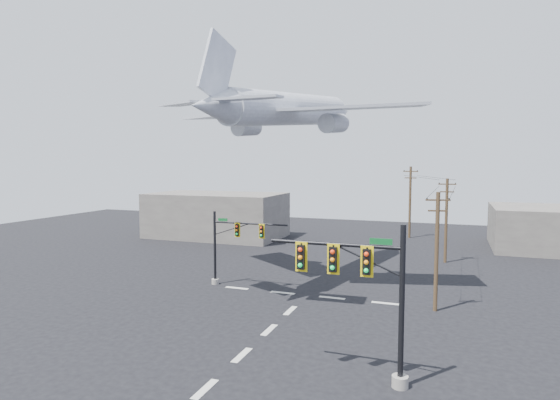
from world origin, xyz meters
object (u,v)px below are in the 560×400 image
at_px(signal_mast_near, 367,294).
at_px(utility_pole_c, 410,201).
at_px(utility_pole_a, 437,249).
at_px(airliner, 289,110).
at_px(signal_mast_far, 230,246).
at_px(utility_pole_b, 446,219).

height_order(signal_mast_near, utility_pole_c, utility_pole_c).
height_order(utility_pole_a, airliner, airliner).
bearing_deg(signal_mast_far, signal_mast_near, -44.41).
xyz_separation_m(signal_mast_near, utility_pole_c, (-1.65, 43.98, 0.84)).
xyz_separation_m(utility_pole_a, utility_pole_c, (-4.36, 31.72, 0.74)).
height_order(signal_mast_far, utility_pole_b, utility_pole_b).
bearing_deg(utility_pole_a, utility_pole_b, 74.12).
bearing_deg(signal_mast_near, utility_pole_b, 83.81).
bearing_deg(airliner, utility_pole_c, -5.44).
bearing_deg(airliner, utility_pole_a, -100.01).
bearing_deg(utility_pole_c, signal_mast_near, -79.81).
relative_size(signal_mast_near, utility_pole_b, 0.87).
distance_m(signal_mast_near, airliner, 22.26).
xyz_separation_m(utility_pole_b, utility_pole_c, (-4.80, 14.95, 0.55)).
bearing_deg(utility_pole_c, utility_pole_b, -64.16).
height_order(signal_mast_far, utility_pole_c, utility_pole_c).
relative_size(signal_mast_near, airliner, 0.30).
distance_m(signal_mast_near, signal_mast_far, 19.04).
relative_size(signal_mast_near, utility_pole_c, 0.78).
distance_m(signal_mast_near, utility_pole_c, 44.02).
xyz_separation_m(signal_mast_far, utility_pole_b, (16.73, 15.72, 1.15)).
bearing_deg(utility_pole_a, signal_mast_far, 161.95).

